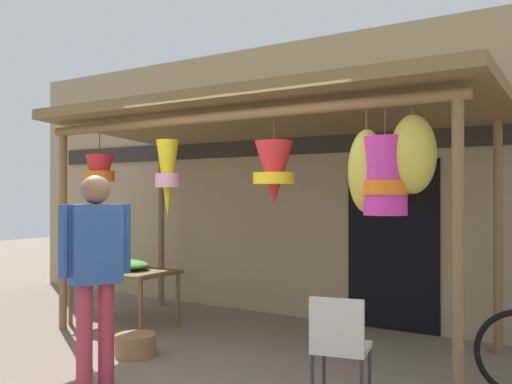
# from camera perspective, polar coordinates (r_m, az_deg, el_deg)

# --- Properties ---
(ground_plane) EXTENTS (30.00, 30.00, 0.00)m
(ground_plane) POSITION_cam_1_polar(r_m,az_deg,el_deg) (5.26, -3.93, -17.84)
(ground_plane) COLOR #756656
(shop_facade) EXTENTS (11.02, 0.29, 3.60)m
(shop_facade) POSITION_cam_1_polar(r_m,az_deg,el_deg) (7.17, 8.11, 1.41)
(shop_facade) COLOR #9E8966
(shop_facade) RESTS_ON ground_plane
(market_stall_canopy) EXTENTS (5.03, 2.21, 2.59)m
(market_stall_canopy) POSITION_cam_1_polar(r_m,az_deg,el_deg) (5.92, 0.85, 6.13)
(market_stall_canopy) COLOR brown
(market_stall_canopy) RESTS_ON ground_plane
(display_table) EXTENTS (1.28, 0.73, 0.68)m
(display_table) POSITION_cam_1_polar(r_m,az_deg,el_deg) (7.04, -13.35, -8.27)
(display_table) COLOR brown
(display_table) RESTS_ON ground_plane
(flower_heap_on_table) EXTENTS (0.77, 0.54, 0.12)m
(flower_heap_on_table) POSITION_cam_1_polar(r_m,az_deg,el_deg) (7.04, -13.57, -7.20)
(flower_heap_on_table) COLOR green
(flower_heap_on_table) RESTS_ON display_table
(folding_chair) EXTENTS (0.48, 0.48, 0.84)m
(folding_chair) POSITION_cam_1_polar(r_m,az_deg,el_deg) (4.30, 8.52, -14.86)
(folding_chair) COLOR beige
(folding_chair) RESTS_ON ground_plane
(wicker_basket_by_table) EXTENTS (0.40, 0.40, 0.21)m
(wicker_basket_by_table) POSITION_cam_1_polar(r_m,az_deg,el_deg) (5.82, -12.22, -15.04)
(wicker_basket_by_table) COLOR olive
(wicker_basket_by_table) RESTS_ON ground_plane
(customer_foreground) EXTENTS (0.36, 0.55, 1.75)m
(customer_foreground) POSITION_cam_1_polar(r_m,az_deg,el_deg) (4.77, -16.07, -6.86)
(customer_foreground) COLOR #B23347
(customer_foreground) RESTS_ON ground_plane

